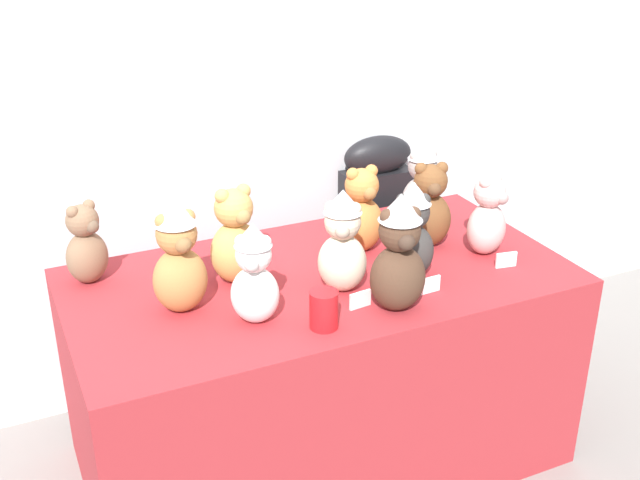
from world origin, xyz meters
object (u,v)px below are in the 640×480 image
(instrument_case, at_px, (375,247))
(teddy_bear_snow, at_px, (254,275))
(teddy_bear_honey, at_px, (235,238))
(teddy_bear_chestnut, at_px, (429,208))
(teddy_bear_blush, at_px, (488,217))
(teddy_bear_ash, at_px, (422,183))
(teddy_bear_charcoal, at_px, (412,232))
(teddy_bear_cocoa, at_px, (399,255))
(teddy_bear_ginger, at_px, (361,212))
(teddy_bear_mocha, at_px, (86,246))
(display_table, at_px, (320,369))
(teddy_bear_cream, at_px, (342,242))
(teddy_bear_caramel, at_px, (178,257))
(party_cup_red, at_px, (324,310))

(instrument_case, relative_size, teddy_bear_snow, 3.16)
(teddy_bear_honey, distance_m, teddy_bear_chestnut, 0.67)
(teddy_bear_blush, bearing_deg, teddy_bear_ash, 78.53)
(teddy_bear_charcoal, distance_m, teddy_bear_cocoa, 0.21)
(teddy_bear_ash, bearing_deg, teddy_bear_ginger, -155.20)
(instrument_case, relative_size, teddy_bear_mocha, 3.63)
(display_table, distance_m, teddy_bear_honey, 0.56)
(teddy_bear_cream, xyz_separation_m, teddy_bear_mocha, (-0.68, 0.37, -0.04))
(teddy_bear_charcoal, distance_m, teddy_bear_mocha, 0.99)
(display_table, xyz_separation_m, teddy_bear_charcoal, (0.25, -0.13, 0.50))
(instrument_case, relative_size, teddy_bear_ash, 3.05)
(instrument_case, distance_m, teddy_bear_ash, 0.49)
(teddy_bear_cream, height_order, teddy_bear_caramel, teddy_bear_caramel)
(display_table, height_order, teddy_bear_ash, teddy_bear_ash)
(party_cup_red, bearing_deg, teddy_bear_caramel, 142.02)
(teddy_bear_blush, xyz_separation_m, teddy_bear_ginger, (-0.36, 0.19, 0.01))
(teddy_bear_honey, bearing_deg, instrument_case, 19.82)
(party_cup_red, bearing_deg, teddy_bear_honey, 109.25)
(instrument_case, height_order, teddy_bear_cocoa, teddy_bear_cocoa)
(instrument_case, xyz_separation_m, teddy_bear_charcoal, (-0.24, -0.66, 0.38))
(teddy_bear_cream, relative_size, teddy_bear_snow, 1.08)
(teddy_bear_honey, relative_size, teddy_bear_chestnut, 1.05)
(teddy_bear_cream, height_order, teddy_bear_blush, teddy_bear_cream)
(teddy_bear_snow, height_order, teddy_bear_mocha, teddy_bear_snow)
(teddy_bear_charcoal, distance_m, teddy_bear_honey, 0.53)
(teddy_bear_ginger, bearing_deg, teddy_bear_chestnut, -17.92)
(teddy_bear_cream, relative_size, teddy_bear_mocha, 1.24)
(teddy_bear_charcoal, bearing_deg, teddy_bear_ginger, 126.99)
(teddy_bear_ginger, height_order, teddy_bear_caramel, teddy_bear_caramel)
(teddy_bear_blush, distance_m, teddy_bear_ginger, 0.41)
(instrument_case, relative_size, teddy_bear_ginger, 3.20)
(display_table, bearing_deg, teddy_bear_caramel, -175.77)
(instrument_case, xyz_separation_m, teddy_bear_ginger, (-0.29, -0.43, 0.37))
(party_cup_red, bearing_deg, teddy_bear_charcoal, 23.88)
(teddy_bear_chestnut, bearing_deg, teddy_bear_ginger, -177.07)
(teddy_bear_blush, xyz_separation_m, party_cup_red, (-0.68, -0.21, -0.07))
(teddy_bear_snow, bearing_deg, instrument_case, 69.49)
(teddy_bear_blush, xyz_separation_m, teddy_bear_snow, (-0.84, -0.10, 0.02))
(teddy_bear_blush, height_order, teddy_bear_honey, teddy_bear_honey)
(teddy_bear_honey, bearing_deg, teddy_bear_ginger, -7.61)
(teddy_bear_mocha, distance_m, teddy_bear_ginger, 0.87)
(display_table, bearing_deg, teddy_bear_mocha, 158.68)
(teddy_bear_cocoa, distance_m, teddy_bear_chestnut, 0.45)
(teddy_bear_blush, distance_m, teddy_bear_snow, 0.85)
(teddy_bear_cocoa, xyz_separation_m, party_cup_red, (-0.23, -0.01, -0.12))
(teddy_bear_cocoa, relative_size, party_cup_red, 3.23)
(teddy_bear_cream, relative_size, party_cup_red, 2.93)
(teddy_bear_snow, height_order, teddy_bear_caramel, teddy_bear_caramel)
(teddy_bear_mocha, bearing_deg, teddy_bear_cream, -59.53)
(display_table, relative_size, instrument_case, 1.65)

